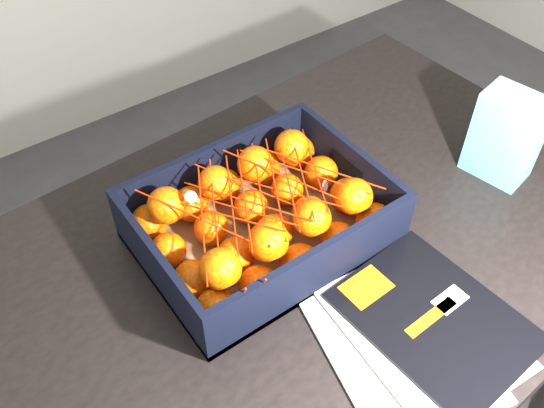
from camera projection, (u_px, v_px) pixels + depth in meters
table at (310, 276)px, 1.09m from camera, size 1.24×0.86×0.75m
magazine_stack at (419, 331)px, 0.89m from camera, size 0.32×0.32×0.02m
produce_crate at (262, 225)px, 1.01m from camera, size 0.40×0.30×0.11m
clementine_heap at (262, 215)px, 0.99m from camera, size 0.38×0.28×0.11m
mesh_net at (260, 197)px, 0.95m from camera, size 0.33×0.27×0.09m
retail_carton at (506, 136)px, 1.09m from camera, size 0.10×0.13×0.17m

